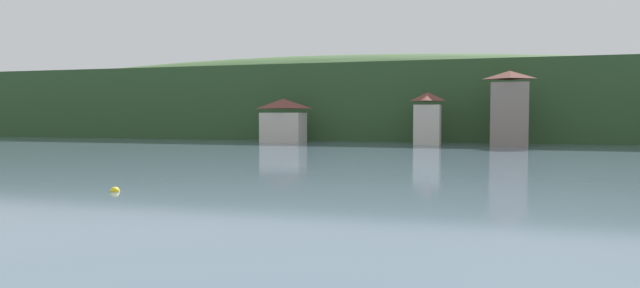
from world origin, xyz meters
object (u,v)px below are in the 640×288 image
object	(u,v)px
shore_building_west	(283,121)
shore_building_westcentral	(428,119)
mooring_buoy_near	(115,192)
shore_building_central	(509,109)

from	to	relation	value
shore_building_west	shore_building_westcentral	size ratio (longest dim) A/B	0.90
mooring_buoy_near	shore_building_westcentral	bearing A→B (deg)	77.40
shore_building_central	mooring_buoy_near	size ratio (longest dim) A/B	19.64
shore_building_west	mooring_buoy_near	bearing A→B (deg)	-79.67
shore_building_west	shore_building_central	world-z (taller)	shore_building_central
shore_building_west	shore_building_central	xyz separation A→B (m)	(34.20, -0.61, 1.78)
shore_building_west	mooring_buoy_near	xyz separation A→B (m)	(10.25, -56.24, -3.40)
shore_building_westcentral	mooring_buoy_near	world-z (taller)	shore_building_westcentral
shore_building_westcentral	mooring_buoy_near	bearing A→B (deg)	-102.60
shore_building_westcentral	mooring_buoy_near	distance (m)	57.67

